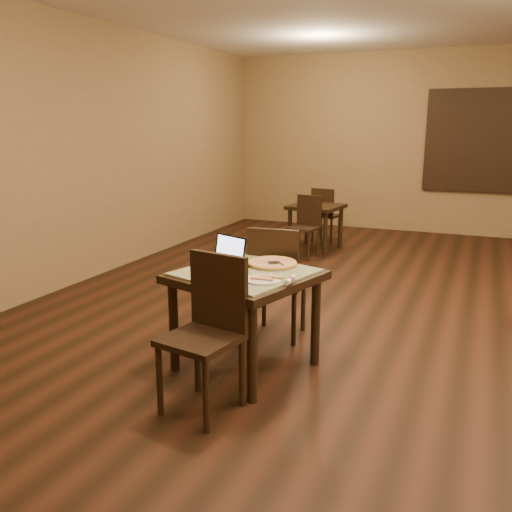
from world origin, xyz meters
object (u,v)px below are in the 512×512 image
at_px(pizza_pan, 272,265).
at_px(other_table_b_chair_near, 306,223).
at_px(other_table_b_chair_far, 324,212).
at_px(tiled_table, 245,285).
at_px(chair_main_near, 209,323).
at_px(chair_main_far, 276,277).
at_px(laptop, 227,258).
at_px(other_table_b, 316,212).

relative_size(pizza_pan, other_table_b_chair_near, 0.42).
distance_m(other_table_b_chair_near, other_table_b_chair_far, 1.00).
xyz_separation_m(other_table_b_chair_near, other_table_b_chair_far, (-0.02, 1.00, 0.00)).
xyz_separation_m(tiled_table, pizza_pan, (0.12, 0.24, 0.11)).
xyz_separation_m(tiled_table, chair_main_near, (0.02, -0.61, -0.09)).
height_order(tiled_table, pizza_pan, pizza_pan).
distance_m(tiled_table, chair_main_far, 0.62).
height_order(tiled_table, other_table_b_chair_near, other_table_b_chair_near).
bearing_deg(other_table_b_chair_far, chair_main_far, 108.46).
bearing_deg(chair_main_far, other_table_b_chair_near, -82.64).
distance_m(pizza_pan, other_table_b_chair_near, 3.47).
height_order(tiled_table, laptop, laptop).
distance_m(tiled_table, laptop, 0.28).
xyz_separation_m(pizza_pan, other_table_b_chair_near, (-0.80, 3.36, -0.28)).
bearing_deg(chair_main_near, chair_main_far, 100.80).
bearing_deg(other_table_b, chair_main_far, -70.30).
distance_m(other_table_b, other_table_b_chair_near, 0.50).
bearing_deg(other_table_b_chair_near, laptop, -73.83).
distance_m(other_table_b, other_table_b_chair_far, 0.50).
height_order(pizza_pan, other_table_b_chair_far, other_table_b_chair_far).
height_order(chair_main_near, other_table_b_chair_near, chair_main_near).
bearing_deg(pizza_pan, tiled_table, -116.57).
relative_size(tiled_table, other_table_b_chair_near, 1.34).
bearing_deg(other_table_b_chair_far, pizza_pan, 109.02).
xyz_separation_m(tiled_table, other_table_b, (-0.69, 4.10, -0.11)).
distance_m(tiled_table, other_table_b_chair_near, 3.67).
relative_size(pizza_pan, other_table_b, 0.45).
bearing_deg(other_table_b_chair_near, chair_main_near, -72.27).
bearing_deg(laptop, tiled_table, -5.44).
relative_size(laptop, other_table_b_chair_near, 0.45).
bearing_deg(tiled_table, pizza_pan, 79.79).
xyz_separation_m(laptop, pizza_pan, (0.32, 0.14, -0.05)).
height_order(other_table_b_chair_near, other_table_b_chair_far, same).
bearing_deg(other_table_b, pizza_pan, -69.78).
relative_size(laptop, other_table_b_chair_far, 0.45).
distance_m(tiled_table, chair_main_near, 0.62).
height_order(chair_main_near, pizza_pan, chair_main_near).
relative_size(chair_main_far, other_table_b, 1.24).
distance_m(chair_main_far, other_table_b_chair_far, 4.05).
bearing_deg(laptop, chair_main_near, -51.71).
bearing_deg(laptop, other_table_b, 118.49).
relative_size(other_table_b, other_table_b_chair_near, 0.94).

